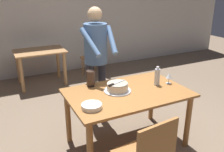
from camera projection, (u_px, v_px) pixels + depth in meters
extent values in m
plane|color=#7A6651|center=(126.00, 143.00, 3.23)|extent=(14.00, 14.00, 0.00)
cube|color=beige|center=(56.00, 15.00, 5.53)|extent=(10.00, 0.12, 2.70)
cube|color=#9E6633|center=(128.00, 93.00, 2.98)|extent=(1.48, 0.94, 0.03)
cylinder|color=#9E6633|center=(90.00, 152.00, 2.50)|extent=(0.07, 0.07, 0.72)
cylinder|color=#9E6633|center=(188.00, 122.00, 3.06)|extent=(0.07, 0.07, 0.72)
cylinder|color=#9E6633|center=(68.00, 117.00, 3.16)|extent=(0.07, 0.07, 0.72)
cylinder|color=#9E6633|center=(152.00, 98.00, 3.71)|extent=(0.07, 0.07, 0.72)
cylinder|color=silver|center=(117.00, 91.00, 2.98)|extent=(0.34, 0.34, 0.01)
cylinder|color=beige|center=(117.00, 87.00, 2.97)|extent=(0.26, 0.26, 0.09)
cylinder|color=#A49984|center=(117.00, 83.00, 2.95)|extent=(0.25, 0.25, 0.01)
cube|color=silver|center=(119.00, 82.00, 2.96)|extent=(0.20, 0.08, 0.00)
cube|color=black|center=(111.00, 85.00, 2.87)|extent=(0.08, 0.05, 0.02)
cylinder|color=white|center=(92.00, 108.00, 2.57)|extent=(0.22, 0.22, 0.01)
cylinder|color=white|center=(92.00, 107.00, 2.56)|extent=(0.22, 0.22, 0.01)
cylinder|color=white|center=(92.00, 106.00, 2.56)|extent=(0.22, 0.22, 0.01)
cylinder|color=white|center=(92.00, 105.00, 2.55)|extent=(0.22, 0.22, 0.01)
cylinder|color=white|center=(92.00, 105.00, 2.55)|extent=(0.22, 0.22, 0.01)
cylinder|color=silver|center=(168.00, 83.00, 3.22)|extent=(0.07, 0.07, 0.00)
cylinder|color=silver|center=(169.00, 81.00, 3.21)|extent=(0.01, 0.01, 0.07)
cone|color=silver|center=(169.00, 76.00, 3.19)|extent=(0.08, 0.08, 0.07)
cylinder|color=silver|center=(157.00, 77.00, 3.14)|extent=(0.07, 0.07, 0.22)
cylinder|color=silver|center=(158.00, 68.00, 3.10)|extent=(0.04, 0.04, 0.03)
cylinder|color=black|center=(91.00, 85.00, 3.13)|extent=(0.10, 0.10, 0.03)
cylinder|color=#3F2D23|center=(91.00, 77.00, 3.10)|extent=(0.11, 0.11, 0.18)
cylinder|color=#2D2D38|center=(102.00, 92.00, 3.63)|extent=(0.11, 0.11, 0.95)
cylinder|color=#2D2D38|center=(91.00, 94.00, 3.55)|extent=(0.11, 0.11, 0.95)
cylinder|color=#4C6B93|center=(96.00, 44.00, 3.33)|extent=(0.32, 0.32, 0.55)
sphere|color=tan|center=(95.00, 14.00, 3.19)|extent=(0.20, 0.20, 0.20)
cylinder|color=#4C6B93|center=(112.00, 40.00, 3.22)|extent=(0.15, 0.42, 0.34)
cylinder|color=#4C6B93|center=(90.00, 42.00, 3.08)|extent=(0.16, 0.42, 0.34)
cube|color=#9E6633|center=(157.00, 147.00, 2.07)|extent=(0.44, 0.08, 0.45)
cube|color=tan|center=(40.00, 51.00, 4.92)|extent=(1.00, 0.70, 0.03)
cylinder|color=tan|center=(22.00, 76.00, 4.64)|extent=(0.07, 0.07, 0.71)
cylinder|color=tan|center=(65.00, 69.00, 5.00)|extent=(0.07, 0.07, 0.71)
cylinder|color=tan|center=(18.00, 67.00, 5.10)|extent=(0.07, 0.07, 0.71)
cylinder|color=tan|center=(58.00, 62.00, 5.46)|extent=(0.07, 0.07, 0.71)
cube|color=tan|center=(93.00, 57.00, 5.55)|extent=(0.55, 0.55, 0.04)
cylinder|color=tan|center=(93.00, 70.00, 5.39)|extent=(0.04, 0.04, 0.41)
cylinder|color=tan|center=(83.00, 67.00, 5.63)|extent=(0.04, 0.04, 0.41)
cylinder|color=tan|center=(105.00, 67.00, 5.63)|extent=(0.04, 0.04, 0.41)
cylinder|color=tan|center=(95.00, 63.00, 5.87)|extent=(0.04, 0.04, 0.41)
cube|color=tan|center=(100.00, 46.00, 5.60)|extent=(0.16, 0.43, 0.45)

